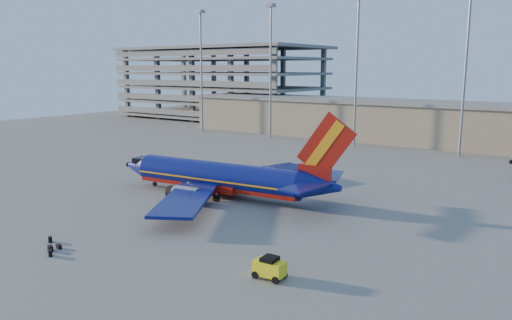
{
  "coord_description": "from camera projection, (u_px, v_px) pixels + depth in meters",
  "views": [
    {
      "loc": [
        36.18,
        -44.87,
        15.27
      ],
      "look_at": [
        0.71,
        4.64,
        4.0
      ],
      "focal_mm": 35.0,
      "sensor_mm": 36.0,
      "label": 1
    }
  ],
  "objects": [
    {
      "name": "ground",
      "position": [
        228.0,
        198.0,
        59.36
      ],
      "size": [
        220.0,
        220.0,
        0.0
      ],
      "primitive_type": "plane",
      "color": "slate",
      "rests_on": "ground"
    },
    {
      "name": "parking_garage",
      "position": [
        221.0,
        80.0,
        151.92
      ],
      "size": [
        62.0,
        32.0,
        21.4
      ],
      "color": "slate",
      "rests_on": "ground"
    },
    {
      "name": "aircraft_main",
      "position": [
        223.0,
        178.0,
        59.74
      ],
      "size": [
        31.88,
        30.53,
        10.8
      ],
      "rotation": [
        0.0,
        0.0,
        0.1
      ],
      "color": "navy",
      "rests_on": "ground"
    },
    {
      "name": "terminal_building",
      "position": [
        450.0,
        124.0,
        99.22
      ],
      "size": [
        122.0,
        16.0,
        8.5
      ],
      "color": "gray",
      "rests_on": "ground"
    },
    {
      "name": "baggage_tug",
      "position": [
        270.0,
        267.0,
        36.61
      ],
      "size": [
        2.38,
        1.52,
        1.66
      ],
      "rotation": [
        0.0,
        0.0,
        0.06
      ],
      "color": "#FFF016",
      "rests_on": "ground"
    },
    {
      "name": "luggage_pile",
      "position": [
        52.0,
        247.0,
        42.53
      ],
      "size": [
        3.63,
        2.43,
        0.53
      ],
      "color": "black",
      "rests_on": "ground"
    },
    {
      "name": "light_mast_row",
      "position": [
        408.0,
        55.0,
        90.08
      ],
      "size": [
        101.6,
        1.6,
        28.65
      ],
      "color": "gray",
      "rests_on": "ground"
    }
  ]
}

